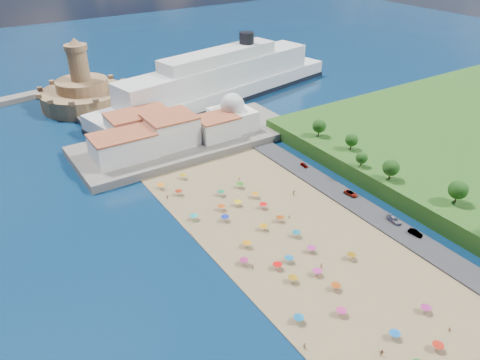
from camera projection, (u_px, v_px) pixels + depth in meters
ground at (276, 246)px, 131.31m from camera, size 700.00×700.00×0.00m
terrace at (188, 140)px, 188.45m from camera, size 90.00×36.00×3.00m
jetty at (106, 124)px, 203.72m from camera, size 18.00×70.00×2.40m
waterfront_buildings at (156, 132)px, 179.60m from camera, size 57.00×29.00×11.00m
domed_building at (232, 114)px, 192.71m from camera, size 16.00×16.00×15.00m
fortress at (83, 93)px, 222.85m from camera, size 40.00×40.00×32.40m
cruise_ship at (220, 83)px, 228.79m from camera, size 140.30×47.35×30.35m
beach_parasols at (298, 262)px, 121.90m from camera, size 30.57×116.66×2.20m
beachgoers at (286, 250)px, 127.72m from camera, size 40.16×96.16×1.88m
parked_cars at (384, 214)px, 142.66m from camera, size 2.81×76.81×1.45m
hillside_trees at (424, 181)px, 142.85m from camera, size 15.11×104.18×7.36m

